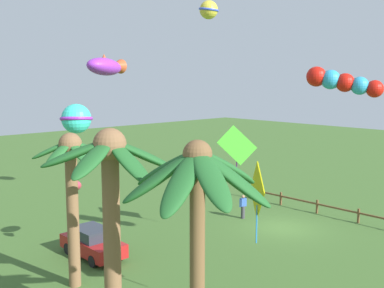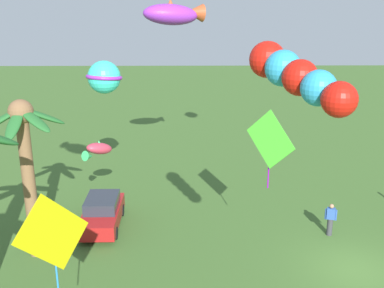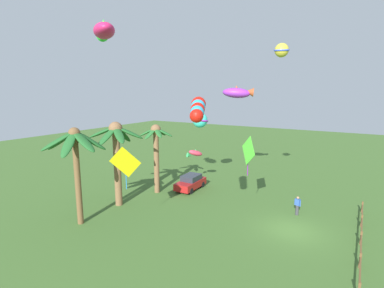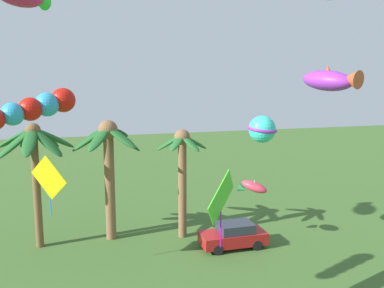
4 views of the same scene
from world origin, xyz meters
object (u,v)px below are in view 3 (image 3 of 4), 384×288
(spectator_0, at_px, (297,205))
(kite_ball_3, at_px, (282,50))
(kite_ball_4, at_px, (200,120))
(kite_fish_7, at_px, (238,93))
(kite_diamond_5, at_px, (126,163))
(kite_fish_2, at_px, (104,31))
(palm_tree_2, at_px, (75,149))
(palm_tree_0, at_px, (116,145))
(kite_diamond_6, at_px, (248,151))
(parked_car_0, at_px, (191,182))
(kite_tube_1, at_px, (198,109))
(palm_tree_1, at_px, (156,145))
(kite_fish_0, at_px, (195,153))

(spectator_0, distance_m, kite_ball_3, 12.77)
(kite_ball_4, bearing_deg, kite_fish_7, -57.44)
(kite_diamond_5, bearing_deg, kite_fish_2, 135.99)
(palm_tree_2, xyz_separation_m, kite_fish_7, (14.84, -6.73, 4.08))
(palm_tree_0, distance_m, kite_ball_4, 9.33)
(spectator_0, height_order, kite_diamond_5, kite_diamond_5)
(spectator_0, distance_m, kite_diamond_6, 6.30)
(parked_car_0, height_order, kite_tube_1, kite_tube_1)
(palm_tree_2, height_order, spectator_0, palm_tree_2)
(palm_tree_2, height_order, kite_fish_7, kite_fish_7)
(kite_ball_4, relative_size, kite_diamond_5, 0.78)
(kite_diamond_5, bearing_deg, palm_tree_1, 22.98)
(parked_car_0, xyz_separation_m, spectator_0, (-0.98, -10.83, 0.06))
(palm_tree_0, bearing_deg, kite_tube_1, -107.70)
(palm_tree_0, distance_m, kite_diamond_5, 5.29)
(kite_tube_1, bearing_deg, palm_tree_2, 96.27)
(palm_tree_1, distance_m, parked_car_0, 5.44)
(kite_diamond_6, bearing_deg, kite_tube_1, 173.36)
(parked_car_0, xyz_separation_m, kite_ball_4, (1.57, -0.19, 6.34))
(kite_fish_2, bearing_deg, kite_ball_4, -0.46)
(palm_tree_1, bearing_deg, kite_diamond_6, -95.29)
(kite_ball_3, bearing_deg, kite_diamond_6, 160.18)
(palm_tree_2, xyz_separation_m, kite_ball_4, (12.73, -3.41, 1.25))
(kite_tube_1, relative_size, kite_fish_2, 1.01)
(palm_tree_2, distance_m, kite_ball_3, 17.97)
(kite_ball_3, bearing_deg, kite_ball_4, 80.06)
(palm_tree_0, bearing_deg, kite_ball_3, -59.67)
(spectator_0, distance_m, kite_tube_1, 13.00)
(palm_tree_0, relative_size, kite_tube_1, 2.50)
(kite_tube_1, bearing_deg, kite_ball_3, -11.36)
(palm_tree_1, bearing_deg, kite_ball_4, -32.88)
(palm_tree_2, height_order, kite_fish_2, kite_fish_2)
(palm_tree_0, bearing_deg, kite_fish_7, -32.96)
(palm_tree_2, height_order, kite_tube_1, kite_tube_1)
(palm_tree_2, relative_size, parked_car_0, 1.91)
(kite_tube_1, bearing_deg, palm_tree_0, 72.30)
(kite_fish_0, xyz_separation_m, kite_fish_2, (-12.16, -0.36, 10.27))
(kite_fish_2, bearing_deg, parked_car_0, 0.49)
(kite_tube_1, xyz_separation_m, kite_diamond_6, (6.65, -0.78, -3.60))
(kite_diamond_5, distance_m, kite_fish_7, 14.91)
(palm_tree_0, height_order, kite_ball_3, kite_ball_3)
(palm_tree_1, xyz_separation_m, kite_fish_2, (-8.36, -2.55, 8.93))
(kite_tube_1, distance_m, kite_ball_4, 13.43)
(spectator_0, bearing_deg, palm_tree_1, 96.62)
(kite_tube_1, xyz_separation_m, kite_fish_2, (-0.80, 6.47, 4.78))
(palm_tree_0, xyz_separation_m, kite_diamond_5, (-3.25, -4.15, -0.39))
(kite_ball_3, height_order, kite_diamond_6, kite_ball_3)
(kite_diamond_5, relative_size, kite_diamond_6, 0.98)
(palm_tree_1, xyz_separation_m, kite_diamond_6, (-0.91, -9.79, 0.56))
(palm_tree_0, distance_m, kite_tube_1, 11.01)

